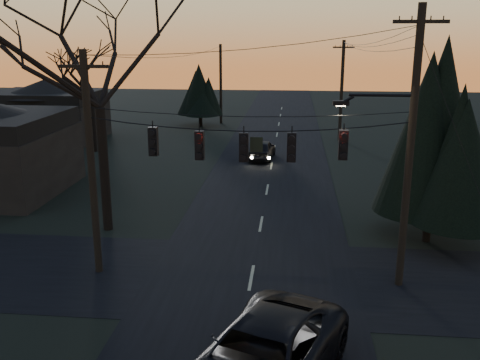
# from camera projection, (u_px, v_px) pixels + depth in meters

# --- Properties ---
(main_road) EXTENTS (8.00, 120.00, 0.02)m
(main_road) POSITION_uv_depth(u_px,v_px,m) (265.00, 200.00, 30.01)
(main_road) COLOR black
(main_road) RESTS_ON ground
(cross_road) EXTENTS (60.00, 7.00, 0.02)m
(cross_road) POSITION_uv_depth(u_px,v_px,m) (251.00, 278.00, 20.41)
(cross_road) COLOR black
(cross_road) RESTS_ON ground
(utility_pole_right) EXTENTS (5.00, 0.30, 10.00)m
(utility_pole_right) POSITION_uv_depth(u_px,v_px,m) (398.00, 284.00, 19.89)
(utility_pole_right) COLOR black
(utility_pole_right) RESTS_ON ground
(utility_pole_left) EXTENTS (1.80, 0.30, 8.50)m
(utility_pole_left) POSITION_uv_depth(u_px,v_px,m) (99.00, 271.00, 20.99)
(utility_pole_left) COLOR black
(utility_pole_left) RESTS_ON ground
(utility_pole_far_r) EXTENTS (1.80, 0.30, 8.50)m
(utility_pole_far_r) POSITION_uv_depth(u_px,v_px,m) (339.00, 140.00, 46.75)
(utility_pole_far_r) COLOR black
(utility_pole_far_r) RESTS_ON ground
(utility_pole_far_l) EXTENTS (0.30, 0.30, 8.00)m
(utility_pole_far_l) POSITION_uv_depth(u_px,v_px,m) (221.00, 123.00, 55.53)
(utility_pole_far_l) COLOR black
(utility_pole_far_l) RESTS_ON ground
(span_signal_assembly) EXTENTS (11.50, 0.44, 1.66)m
(span_signal_assembly) POSITION_uv_depth(u_px,v_px,m) (245.00, 145.00, 19.06)
(span_signal_assembly) COLOR black
(span_signal_assembly) RESTS_ON ground
(bare_tree_left) EXTENTS (11.15, 11.15, 11.63)m
(bare_tree_left) POSITION_uv_depth(u_px,v_px,m) (96.00, 55.00, 23.36)
(bare_tree_left) COLOR black
(bare_tree_left) RESTS_ON ground
(evergreen_right) EXTENTS (4.51, 4.51, 8.59)m
(evergreen_right) POSITION_uv_depth(u_px,v_px,m) (436.00, 134.00, 22.76)
(evergreen_right) COLOR black
(evergreen_right) RESTS_ON ground
(bare_tree_dist) EXTENTS (6.50, 6.50, 8.69)m
(bare_tree_dist) POSITION_uv_depth(u_px,v_px,m) (89.00, 74.00, 40.71)
(bare_tree_dist) COLOR black
(bare_tree_dist) RESTS_ON ground
(evergreen_dist) EXTENTS (3.82, 3.82, 5.58)m
(evergreen_dist) POSITION_uv_depth(u_px,v_px,m) (200.00, 92.00, 52.87)
(evergreen_dist) COLOR black
(evergreen_dist) RESTS_ON ground
(house_left_far) EXTENTS (9.00, 7.00, 5.20)m
(house_left_far) POSITION_uv_depth(u_px,v_px,m) (47.00, 110.00, 46.58)
(house_left_far) COLOR black
(house_left_far) RESTS_ON ground
(suv_near) EXTENTS (5.16, 7.15, 1.81)m
(suv_near) POSITION_uv_depth(u_px,v_px,m) (262.00, 359.00, 13.78)
(suv_near) COLOR black
(suv_near) RESTS_ON ground
(sedan_oncoming_a) EXTENTS (2.04, 4.35, 1.44)m
(sedan_oncoming_a) POSITION_uv_depth(u_px,v_px,m) (262.00, 150.00, 39.55)
(sedan_oncoming_a) COLOR black
(sedan_oncoming_a) RESTS_ON ground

